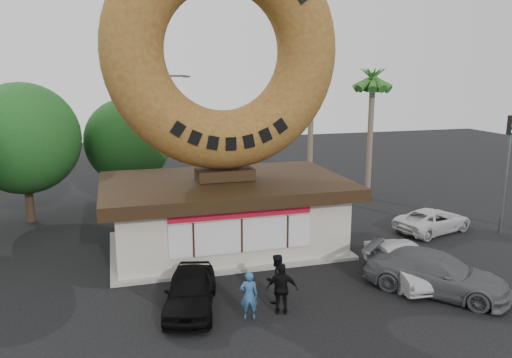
{
  "coord_description": "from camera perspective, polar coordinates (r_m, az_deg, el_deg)",
  "views": [
    {
      "loc": [
        -4.85,
        -16.05,
        8.21
      ],
      "look_at": [
        0.93,
        4.0,
        3.67
      ],
      "focal_mm": 35.0,
      "sensor_mm": 36.0,
      "label": 1
    }
  ],
  "objects": [
    {
      "name": "person_left",
      "position": [
        17.15,
        -0.81,
        -13.17
      ],
      "size": [
        0.68,
        0.51,
        1.68
      ],
      "primitive_type": "imported",
      "rotation": [
        0.0,
        0.0,
        2.95
      ],
      "color": "#2A527F",
      "rests_on": "ground"
    },
    {
      "name": "car_black",
      "position": [
        17.99,
        -7.51,
        -12.51
      ],
      "size": [
        2.6,
        4.4,
        1.41
      ],
      "primitive_type": "imported",
      "rotation": [
        0.0,
        0.0,
        -0.24
      ],
      "color": "black",
      "rests_on": "ground"
    },
    {
      "name": "giant_donut",
      "position": [
        22.59,
        -3.79,
        14.38
      ],
      "size": [
        10.5,
        2.68,
        10.5
      ],
      "primitive_type": "torus",
      "rotation": [
        1.57,
        0.0,
        0.0
      ],
      "color": "olive",
      "rests_on": "donut_shop"
    },
    {
      "name": "tree_mid",
      "position": [
        31.34,
        -14.42,
        4.2
      ],
      "size": [
        5.2,
        5.2,
        6.63
      ],
      "color": "#473321",
      "rests_on": "ground"
    },
    {
      "name": "traffic_signal",
      "position": [
        27.85,
        26.83,
        1.97
      ],
      "size": [
        0.3,
        0.38,
        6.07
      ],
      "color": "#59595E",
      "rests_on": "ground"
    },
    {
      "name": "car_white",
      "position": [
        27.55,
        19.59,
        -4.48
      ],
      "size": [
        4.74,
        3.12,
        1.21
      ],
      "primitive_type": "imported",
      "rotation": [
        0.0,
        0.0,
        1.85
      ],
      "color": "silver",
      "rests_on": "ground"
    },
    {
      "name": "street_lamp",
      "position": [
        32.4,
        -10.72,
        5.45
      ],
      "size": [
        2.11,
        0.2,
        8.0
      ],
      "color": "#59595E",
      "rests_on": "ground"
    },
    {
      "name": "ground",
      "position": [
        18.66,
        0.68,
        -13.82
      ],
      "size": [
        90.0,
        90.0,
        0.0
      ],
      "primitive_type": "plane",
      "color": "black",
      "rests_on": "ground"
    },
    {
      "name": "person_right",
      "position": [
        17.48,
        3.01,
        -12.42
      ],
      "size": [
        1.16,
        0.77,
        1.82
      ],
      "primitive_type": "imported",
      "rotation": [
        0.0,
        0.0,
        2.8
      ],
      "color": "black",
      "rests_on": "ground"
    },
    {
      "name": "car_grey",
      "position": [
        20.23,
        19.86,
        -10.09
      ],
      "size": [
        5.13,
        5.34,
        1.53
      ],
      "primitive_type": "imported",
      "rotation": [
        0.0,
        0.0,
        0.74
      ],
      "color": "#5C5D61",
      "rests_on": "ground"
    },
    {
      "name": "person_center",
      "position": [
        18.27,
        2.33,
        -11.3
      ],
      "size": [
        1.07,
        0.96,
        1.81
      ],
      "primitive_type": "imported",
      "rotation": [
        0.0,
        0.0,
        3.52
      ],
      "color": "black",
      "rests_on": "ground"
    },
    {
      "name": "tree_west",
      "position": [
        29.63,
        -25.05,
        4.2
      ],
      "size": [
        6.0,
        6.0,
        7.65
      ],
      "color": "#473321",
      "rests_on": "ground"
    },
    {
      "name": "donut_shop",
      "position": [
        23.46,
        -3.53,
        -3.69
      ],
      "size": [
        11.2,
        7.2,
        3.8
      ],
      "color": "beige",
      "rests_on": "ground"
    },
    {
      "name": "car_silver",
      "position": [
        20.93,
        16.32,
        -9.29
      ],
      "size": [
        1.77,
        4.3,
        1.39
      ],
      "primitive_type": "imported",
      "rotation": [
        0.0,
        0.0,
        -0.07
      ],
      "color": "#939297",
      "rests_on": "ground"
    },
    {
      "name": "palm_near",
      "position": [
        32.49,
        6.42,
        12.55
      ],
      "size": [
        2.6,
        2.6,
        9.75
      ],
      "color": "#726651",
      "rests_on": "ground"
    },
    {
      "name": "palm_far",
      "position": [
        32.66,
        13.19,
        10.68
      ],
      "size": [
        2.6,
        2.6,
        8.75
      ],
      "color": "#726651",
      "rests_on": "ground"
    }
  ]
}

